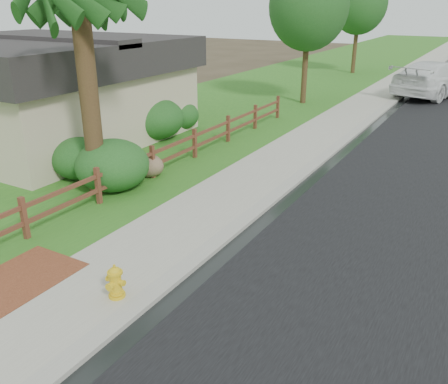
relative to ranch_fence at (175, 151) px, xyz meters
The scene contains 18 objects.
ground 7.37m from the ranch_fence, 60.64° to the right, with size 120.00×120.00×0.00m, color #3B3120.
curb 28.88m from the ranch_fence, 82.04° to the left, with size 0.40×90.00×0.12m, color gray.
wet_gutter 28.94m from the ranch_fence, 81.35° to the left, with size 0.50×90.00×0.00m, color black.
sidewalk 28.73m from the ranch_fence, 84.61° to the left, with size 2.20×90.00×0.10m, color #9C9688.
grass_strip 28.62m from the ranch_fence, 88.40° to the left, with size 1.60×90.00×0.06m, color #255D1A.
lawn_near 28.94m from the ranch_fence, 98.75° to the left, with size 9.00×90.00×0.04m, color #255D1A.
brick_patch 7.55m from the ranch_fence, 79.29° to the right, with size 1.60×2.40×0.11m, color brown.
ranch_fence is the anchor object (origin of this frame).
house 7.57m from the ranch_fence, behind, with size 10.60×9.60×4.05m.
fire_hydrant 7.66m from the ranch_fence, 62.79° to the right, with size 0.44×0.35×0.68m.
white_suv 19.28m from the ranch_fence, 73.11° to the left, with size 2.81×6.92×2.01m, color white.
boulder 1.18m from the ranch_fence, 105.09° to the right, with size 1.15×0.86×0.76m, color brown.
shrub_a 3.07m from the ranch_fence, 132.30° to the right, with size 1.75×1.75×1.31m, color #194518.
shrub_b 2.54m from the ranch_fence, 100.78° to the right, with size 2.17×2.17×1.52m, color #194518.
shrub_c 5.23m from the ranch_fence, 123.68° to the left, with size 1.76×1.76×1.27m, color #194518.
shrub_d 3.89m from the ranch_fence, 138.37° to the left, with size 2.50×2.50×1.70m, color #194518.
tree_near_left 13.26m from the ranch_fence, 91.37° to the left, with size 4.11×4.11×7.29m.
tree_mid_left 26.09m from the ranch_fence, 92.82° to the left, with size 4.14×4.14×7.41m.
Camera 1 is at (5.39, -5.90, 5.24)m, focal length 38.00 mm.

